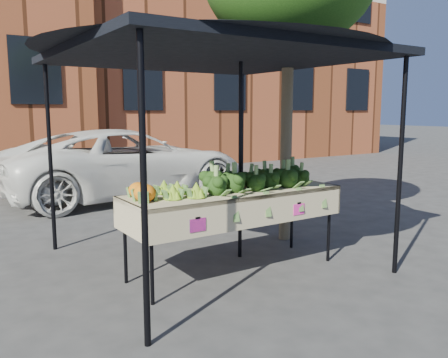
% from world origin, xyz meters
% --- Properties ---
extents(ground, '(90.00, 90.00, 0.00)m').
position_xyz_m(ground, '(0.00, 0.00, 0.00)').
color(ground, '#303033').
extents(table, '(2.41, 0.82, 0.90)m').
position_xyz_m(table, '(-0.15, -0.08, 0.45)').
color(table, '#C1B58C').
rests_on(table, ground).
extents(canopy, '(3.16, 3.16, 2.74)m').
position_xyz_m(canopy, '(-0.15, 0.38, 1.37)').
color(canopy, black).
rests_on(canopy, ground).
extents(broccoli_heap, '(1.48, 0.58, 0.28)m').
position_xyz_m(broccoli_heap, '(0.18, -0.05, 1.04)').
color(broccoli_heap, black).
rests_on(broccoli_heap, table).
extents(romanesco_cluster, '(0.44, 0.58, 0.21)m').
position_xyz_m(romanesco_cluster, '(-0.81, -0.04, 1.01)').
color(romanesco_cluster, '#9AB933').
rests_on(romanesco_cluster, table).
extents(cauliflower_pair, '(0.24, 0.44, 0.19)m').
position_xyz_m(cauliflower_pair, '(-1.18, -0.01, 1.00)').
color(cauliflower_pair, orange).
rests_on(cauliflower_pair, table).
extents(vehicle, '(1.50, 2.36, 4.97)m').
position_xyz_m(vehicle, '(0.52, 4.78, 2.49)').
color(vehicle, white).
rests_on(vehicle, ground).
extents(street_tree, '(2.25, 2.25, 4.43)m').
position_xyz_m(street_tree, '(1.17, 0.62, 2.21)').
color(street_tree, '#1E4C14').
rests_on(street_tree, ground).
extents(building_right, '(12.00, 8.00, 8.50)m').
position_xyz_m(building_right, '(7.00, 12.50, 4.25)').
color(building_right, brown).
rests_on(building_right, ground).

